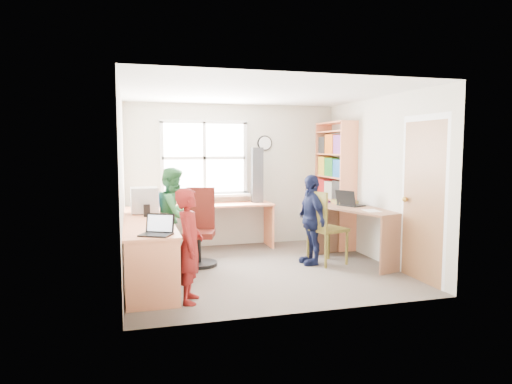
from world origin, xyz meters
TOP-DOWN VIEW (x-y plane):
  - room at (0.01, 0.10)m, footprint 3.64×3.44m
  - l_desk at (-1.31, -0.28)m, footprint 2.38×2.95m
  - right_desk at (1.52, 0.03)m, footprint 1.00×1.50m
  - bookshelf at (1.65, 1.19)m, footprint 0.30×1.02m
  - swivel_chair at (-0.76, 0.51)m, footprint 0.63×0.63m
  - wooden_chair at (0.94, 0.04)m, footprint 0.57×0.57m
  - crt_monitor at (-1.52, 0.65)m, footprint 0.38×0.34m
  - laptop_left at (-1.44, -1.02)m, footprint 0.40×0.38m
  - laptop_right at (1.46, 0.29)m, footprint 0.41×0.44m
  - speaker_a at (-1.50, 0.32)m, footprint 0.08×0.08m
  - speaker_b at (-1.51, 0.84)m, footprint 0.09×0.09m
  - cd_tower at (0.36, 1.47)m, footprint 0.20×0.18m
  - game_box at (1.51, 0.53)m, footprint 0.32×0.32m
  - paper_a at (-1.38, -0.41)m, footprint 0.21×0.29m
  - paper_b at (1.53, -0.26)m, footprint 0.22×0.30m
  - potted_plant at (-0.54, 1.46)m, footprint 0.15×0.12m
  - person_red at (-1.11, -1.06)m, footprint 0.39×0.51m
  - person_green at (-1.10, 0.71)m, footprint 0.74×0.82m
  - person_navy at (0.79, 0.13)m, footprint 0.34×0.77m

SIDE VIEW (x-z plane):
  - l_desk at x=-1.31m, z-range 0.08..0.83m
  - swivel_chair at x=-0.76m, z-range -0.08..1.02m
  - wooden_chair at x=0.94m, z-range 0.04..1.10m
  - right_desk at x=1.52m, z-range 0.18..0.97m
  - person_red at x=-1.11m, z-range 0.00..1.25m
  - person_navy at x=0.79m, z-range 0.00..1.29m
  - person_green at x=-1.10m, z-range 0.00..1.39m
  - paper_a at x=-1.38m, z-range 0.75..0.75m
  - paper_b at x=1.53m, z-range 0.79..0.80m
  - laptop_left at x=-1.44m, z-range 0.69..0.91m
  - game_box at x=1.51m, z-range 0.79..0.86m
  - speaker_a at x=-1.50m, z-range 0.75..0.92m
  - speaker_b at x=-1.51m, z-range 0.75..0.93m
  - laptop_right at x=1.46m, z-range 0.73..0.97m
  - potted_plant at x=-0.54m, z-range 0.75..1.02m
  - crt_monitor at x=-1.52m, z-range 0.75..1.12m
  - bookshelf at x=1.65m, z-range -0.05..2.05m
  - cd_tower at x=0.36m, z-range 0.75..1.68m
  - room at x=0.01m, z-range 0.00..2.44m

